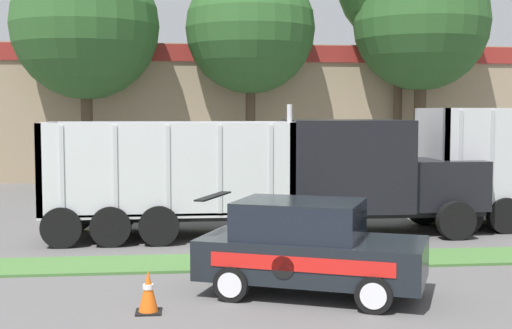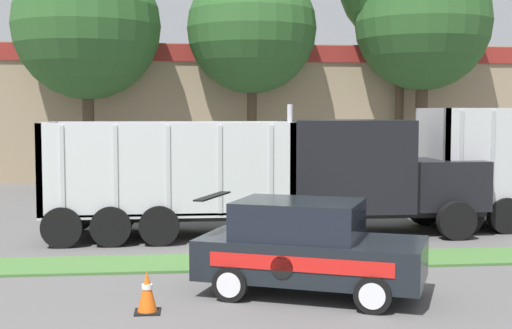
# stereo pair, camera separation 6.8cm
# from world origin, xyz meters

# --- Properties ---
(grass_verge) EXTENTS (120.00, 1.74, 0.06)m
(grass_verge) POSITION_xyz_m (0.00, 8.31, 0.03)
(grass_verge) COLOR #477538
(grass_verge) RESTS_ON ground_plane
(centre_line_4) EXTENTS (2.40, 0.14, 0.01)m
(centre_line_4) POSITION_xyz_m (-2.85, 13.18, 0.00)
(centre_line_4) COLOR yellow
(centre_line_4) RESTS_ON ground_plane
(centre_line_5) EXTENTS (2.40, 0.14, 0.01)m
(centre_line_5) POSITION_xyz_m (2.55, 13.18, 0.00)
(centre_line_5) COLOR yellow
(centre_line_5) RESTS_ON ground_plane
(centre_line_6) EXTENTS (2.40, 0.14, 0.01)m
(centre_line_6) POSITION_xyz_m (7.95, 13.18, 0.00)
(centre_line_6) COLOR yellow
(centre_line_6) RESTS_ON ground_plane
(dump_truck_mid) EXTENTS (11.87, 2.83, 3.56)m
(dump_truck_mid) POSITION_xyz_m (3.32, 11.83, 1.59)
(dump_truck_mid) COLOR black
(dump_truck_mid) RESTS_ON ground_plane
(rally_car) EXTENTS (4.49, 3.34, 1.78)m
(rally_car) POSITION_xyz_m (2.15, 5.49, 0.89)
(rally_car) COLOR black
(rally_car) RESTS_ON ground_plane
(traffic_cone) EXTENTS (0.43, 0.43, 0.72)m
(traffic_cone) POSITION_xyz_m (-0.74, 4.59, 0.36)
(traffic_cone) COLOR black
(traffic_cone) RESTS_ON ground_plane
(store_building_backdrop) EXTENTS (43.61, 12.10, 6.57)m
(store_building_backdrop) POSITION_xyz_m (-1.36, 32.86, 3.29)
(store_building_backdrop) COLOR #9E896B
(store_building_backdrop) RESTS_ON ground_plane
(tree_behind_left) EXTENTS (6.51, 6.51, 12.01)m
(tree_behind_left) POSITION_xyz_m (-4.25, 25.15, 7.78)
(tree_behind_left) COLOR #473828
(tree_behind_left) RESTS_ON ground_plane
(tree_behind_centre) EXTENTS (6.37, 6.37, 12.30)m
(tree_behind_centre) POSITION_xyz_m (11.17, 25.43, 8.14)
(tree_behind_centre) COLOR #473828
(tree_behind_centre) RESTS_ON ground_plane
(tree_behind_far_right) EXTENTS (5.94, 5.94, 11.60)m
(tree_behind_far_right) POSITION_xyz_m (3.12, 25.56, 7.73)
(tree_behind_far_right) COLOR #473828
(tree_behind_far_right) RESTS_ON ground_plane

